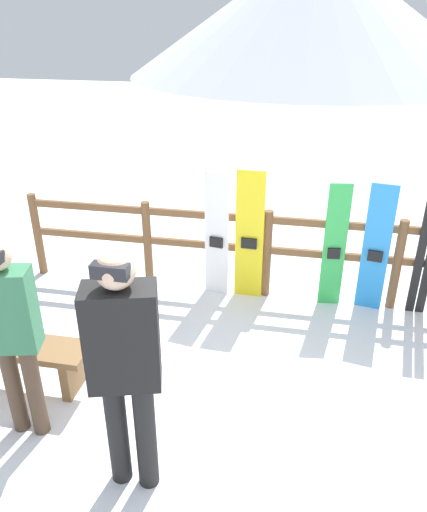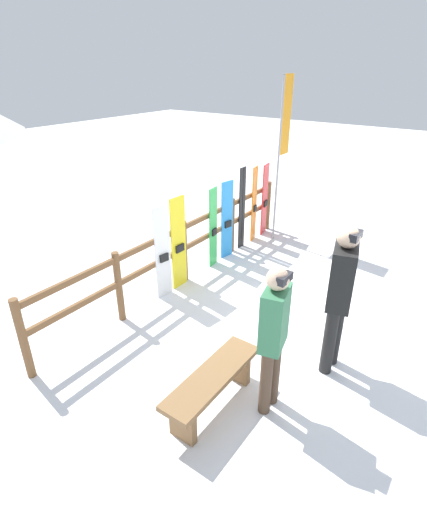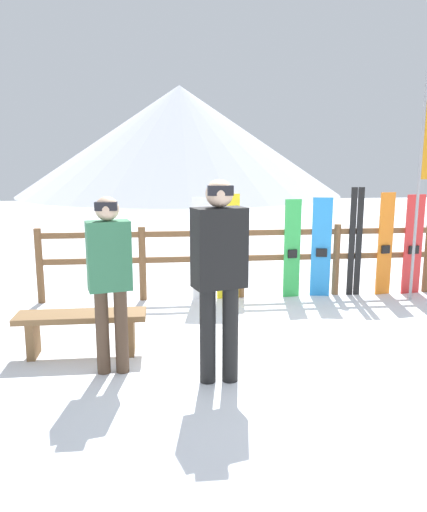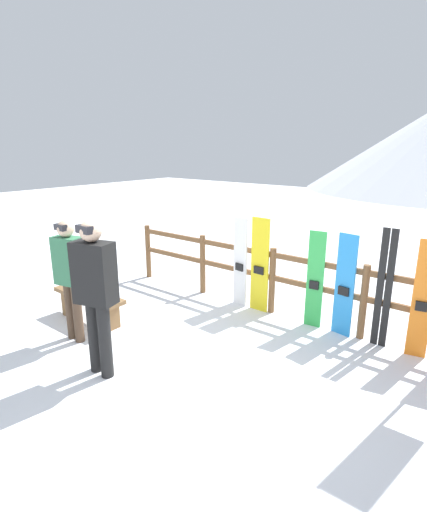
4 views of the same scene
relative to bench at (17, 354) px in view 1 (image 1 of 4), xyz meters
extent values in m
plane|color=white|center=(1.97, -0.15, -0.33)|extent=(40.00, 40.00, 0.00)
cone|color=silver|center=(1.97, 24.00, 2.67)|extent=(18.00, 18.00, 6.00)
cylinder|color=brown|center=(-0.86, 2.00, 0.20)|extent=(0.10, 0.10, 1.05)
cylinder|color=brown|center=(0.56, 2.00, 0.20)|extent=(0.10, 0.10, 1.05)
cylinder|color=brown|center=(1.97, 2.00, 0.20)|extent=(0.10, 0.10, 1.05)
cylinder|color=brown|center=(3.39, 2.00, 0.20)|extent=(0.10, 0.10, 1.05)
cube|color=brown|center=(1.97, 2.00, 0.25)|extent=(5.68, 0.05, 0.08)
cube|color=brown|center=(1.97, 2.00, 0.62)|extent=(5.68, 0.05, 0.08)
cube|color=brown|center=(0.00, 0.00, 0.09)|extent=(1.31, 0.36, 0.06)
cube|color=brown|center=(0.49, 0.00, -0.14)|extent=(0.08, 0.29, 0.38)
cylinder|color=#4C3828|center=(0.27, -0.47, 0.07)|extent=(0.12, 0.12, 0.81)
cylinder|color=#4C3828|center=(0.44, -0.47, 0.07)|extent=(0.12, 0.12, 0.81)
cube|color=#33724C|center=(0.35, -0.47, 0.80)|extent=(0.43, 0.30, 0.64)
cylinder|color=black|center=(1.23, -0.77, 0.11)|extent=(0.14, 0.14, 0.88)
cylinder|color=black|center=(1.43, -0.77, 0.11)|extent=(0.14, 0.14, 0.88)
cube|color=black|center=(1.33, -0.77, 0.90)|extent=(0.50, 0.36, 0.70)
sphere|color=#D8B293|center=(1.33, -0.77, 1.37)|extent=(0.24, 0.24, 0.24)
cube|color=black|center=(1.33, -0.84, 1.40)|extent=(0.22, 0.08, 0.08)
cube|color=white|center=(1.40, 1.94, 0.41)|extent=(0.28, 0.07, 1.47)
cube|color=black|center=(1.40, 1.91, 0.33)|extent=(0.16, 0.06, 0.12)
cube|color=yellow|center=(1.77, 1.94, 0.43)|extent=(0.32, 0.04, 1.51)
cube|color=black|center=(1.77, 1.91, 0.35)|extent=(0.18, 0.04, 0.12)
cube|color=green|center=(2.71, 1.94, 0.39)|extent=(0.24, 0.05, 1.43)
cube|color=black|center=(2.71, 1.91, 0.31)|extent=(0.14, 0.05, 0.12)
cube|color=#288CE0|center=(3.14, 1.94, 0.40)|extent=(0.28, 0.07, 1.45)
cube|color=black|center=(3.14, 1.91, 0.32)|extent=(0.16, 0.06, 0.12)
cube|color=black|center=(3.60, 1.94, 0.47)|extent=(0.09, 0.02, 1.59)
camera|label=1|loc=(2.36, -3.12, 2.70)|focal=35.00mm
camera|label=2|loc=(-2.54, -1.84, 2.99)|focal=28.00mm
camera|label=3|loc=(0.83, -4.99, 1.66)|focal=35.00mm
camera|label=4|loc=(4.93, -3.20, 2.26)|focal=28.00mm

